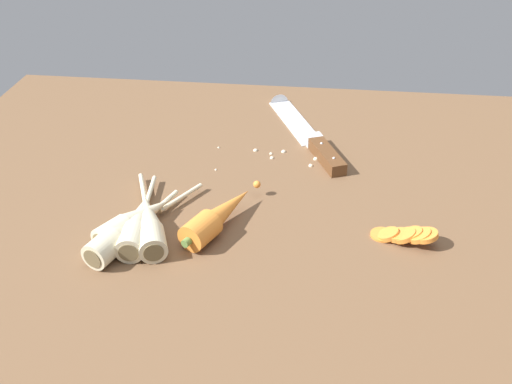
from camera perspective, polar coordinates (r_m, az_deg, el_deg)
ground_plane at (r=98.76cm, az=0.13°, el=-1.09°), size 120.00×90.00×4.00cm
chefs_knife at (r=116.90cm, az=4.45°, el=6.04°), size 16.90×33.18×4.18cm
whole_carrot at (r=88.77cm, az=-3.64°, el=-2.30°), size 10.29×17.57×4.20cm
parsnip_front at (r=88.89cm, az=-10.18°, el=-2.86°), size 10.12×21.95×4.00cm
parsnip_mid_left at (r=88.97cm, az=-11.16°, el=-2.94°), size 5.20×21.45×4.00cm
parsnip_mid_right at (r=87.51cm, az=-12.56°, el=-3.81°), size 9.25×19.80×4.00cm
parsnip_back at (r=89.64cm, az=-11.34°, el=-2.67°), size 12.72×19.11×4.00cm
carrot_slice_stack at (r=89.14cm, az=13.95°, el=-3.97°), size 9.37×5.25×3.33cm
mince_crumbs at (r=108.35cm, az=3.44°, el=3.64°), size 20.40×9.40×0.87cm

